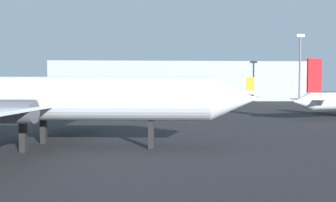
% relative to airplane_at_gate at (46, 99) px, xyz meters
% --- Properties ---
extents(airplane_at_gate, '(36.13, 25.57, 12.87)m').
position_rel_airplane_at_gate_xyz_m(airplane_at_gate, '(0.00, 0.00, 0.00)').
color(airplane_at_gate, silver).
rests_on(airplane_at_gate, ground_plane).
extents(airplane_far_left, '(24.06, 20.04, 8.09)m').
position_rel_airplane_at_gate_xyz_m(airplane_far_left, '(30.58, 67.99, -1.59)').
color(airplane_far_left, silver).
rests_on(airplane_far_left, ground_plane).
extents(light_mast_right, '(2.40, 0.50, 21.04)m').
position_rel_airplane_at_gate_xyz_m(light_mast_right, '(53.93, 67.42, 7.50)').
color(light_mast_right, slate).
rests_on(light_mast_right, ground_plane).
extents(terminal_building, '(93.09, 26.10, 14.32)m').
position_rel_airplane_at_gate_xyz_m(terminal_building, '(19.40, 97.95, 2.86)').
color(terminal_building, '#999EA3').
rests_on(terminal_building, ground_plane).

